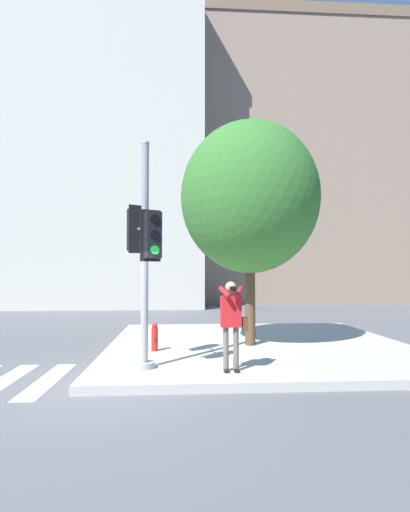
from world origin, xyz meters
name	(u,v)px	position (x,y,z in m)	size (l,w,h in m)	color
ground_plane	(105,388)	(0.00, 0.00, 0.00)	(160.00, 160.00, 0.00)	#5B5B5E
sidewalk_corner	(257,346)	(3.50, 3.50, 0.09)	(8.00, 8.00, 0.18)	#BCB7AD
traffic_signal_pole	(144,249)	(0.64, 0.72, 2.59)	(0.80, 1.21, 4.67)	#939399
person_photographer	(232,317)	(2.39, 0.35, 1.23)	(0.58, 0.54, 1.75)	black
street_tree	(250,198)	(3.25, 3.13, 4.12)	(3.72, 3.72, 6.00)	brown
fire_hydrant	(155,337)	(0.75, 2.48, 0.51)	(0.16, 0.22, 0.68)	red
building_left	(92,163)	(-4.96, 21.35, 9.95)	(15.71, 12.87, 19.89)	beige
building_right	(303,172)	(11.40, 24.21, 10.35)	(17.12, 11.43, 20.68)	gray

